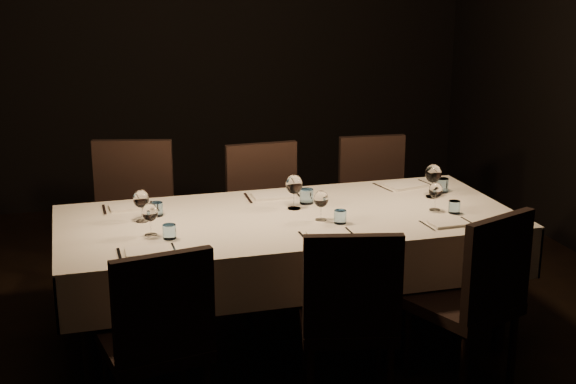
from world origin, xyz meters
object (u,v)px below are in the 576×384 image
object	(u,v)px
chair_near_center	(349,312)
chair_far_left	(132,218)
chair_near_left	(158,334)
chair_far_center	(267,214)
chair_far_right	(375,201)
chair_near_right	(477,293)
dining_table	(288,229)

from	to	relation	value
chair_near_center	chair_far_left	size ratio (longest dim) A/B	0.91
chair_near_left	chair_near_center	distance (m)	0.90
chair_near_center	chair_far_center	size ratio (longest dim) A/B	0.96
chair_far_left	chair_far_right	size ratio (longest dim) A/B	1.08
chair_near_left	chair_far_left	size ratio (longest dim) A/B	0.90
chair_near_right	chair_far_right	distance (m)	1.62
chair_far_right	dining_table	bearing A→B (deg)	-130.64
chair_near_left	chair_near_center	xyz separation A→B (m)	(0.90, -0.02, 0.01)
dining_table	chair_far_center	world-z (taller)	chair_far_center
chair_near_right	chair_far_left	size ratio (longest dim) A/B	0.92
dining_table	chair_near_center	xyz separation A→B (m)	(0.08, -0.79, -0.16)
chair_near_left	chair_near_right	xyz separation A→B (m)	(1.59, 0.01, 0.01)
chair_near_left	chair_far_right	distance (m)	2.34
dining_table	chair_far_left	distance (m)	1.14
chair_near_left	chair_far_right	bearing A→B (deg)	-145.96
dining_table	chair_near_center	size ratio (longest dim) A/B	2.66
chair_near_center	chair_far_right	distance (m)	1.82
chair_near_left	dining_table	bearing A→B (deg)	-146.60
dining_table	chair_far_left	xyz separation A→B (m)	(-0.79, 0.81, -0.12)
chair_near_center	chair_near_right	world-z (taller)	chair_near_right
chair_far_left	chair_far_right	xyz separation A→B (m)	(1.66, 0.05, -0.04)
chair_near_right	chair_far_center	xyz separation A→B (m)	(-0.70, 1.50, 0.01)
dining_table	chair_far_right	world-z (taller)	chair_far_right
chair_near_right	chair_far_left	distance (m)	2.21
chair_far_left	chair_far_center	world-z (taller)	chair_far_left
dining_table	chair_near_center	world-z (taller)	chair_near_center
chair_far_center	chair_near_right	bearing A→B (deg)	-66.61
chair_near_center	dining_table	bearing A→B (deg)	-71.34
chair_far_left	chair_near_left	bearing A→B (deg)	-76.72
dining_table	chair_near_left	world-z (taller)	chair_near_left
chair_near_center	chair_near_right	bearing A→B (deg)	-164.28
chair_near_left	chair_near_right	world-z (taller)	chair_near_right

